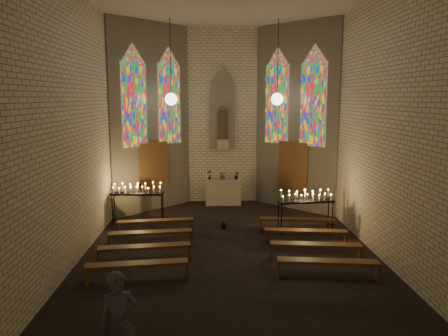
{
  "coord_description": "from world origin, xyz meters",
  "views": [
    {
      "loc": [
        -0.54,
        -11.69,
        4.26
      ],
      "look_at": [
        -0.09,
        1.66,
        2.09
      ],
      "focal_mm": 35.0,
      "sensor_mm": 36.0,
      "label": 1
    }
  ],
  "objects": [
    {
      "name": "pew_right_1",
      "position": [
        2.24,
        0.44,
        0.37
      ],
      "size": [
        2.39,
        0.61,
        0.46
      ],
      "rotation": [
        0.0,
        0.0,
        -0.12
      ],
      "color": "brown",
      "rests_on": "ground"
    },
    {
      "name": "votive_stand_right",
      "position": [
        2.49,
        1.6,
        1.12
      ],
      "size": [
        1.82,
        0.65,
        1.31
      ],
      "rotation": [
        0.0,
        0.0,
        0.13
      ],
      "color": "black",
      "rests_on": "ground"
    },
    {
      "name": "pew_right_3",
      "position": [
        2.24,
        -1.96,
        0.37
      ],
      "size": [
        2.39,
        0.61,
        0.46
      ],
      "rotation": [
        0.0,
        0.0,
        -0.12
      ],
      "color": "brown",
      "rests_on": "ground"
    },
    {
      "name": "aisle_flower_pot",
      "position": [
        -0.09,
        2.14,
        0.18
      ],
      "size": [
        0.23,
        0.23,
        0.36
      ],
      "primitive_type": "imported",
      "rotation": [
        0.0,
        0.0,
        0.17
      ],
      "color": "#4C723F",
      "rests_on": "ground"
    },
    {
      "name": "pew_left_3",
      "position": [
        -2.24,
        -1.96,
        0.37
      ],
      "size": [
        2.39,
        0.61,
        0.46
      ],
      "rotation": [
        0.0,
        0.0,
        0.12
      ],
      "color": "brown",
      "rests_on": "ground"
    },
    {
      "name": "visitor",
      "position": [
        -1.93,
        -5.47,
        0.83
      ],
      "size": [
        0.72,
        0.6,
        1.67
      ],
      "primitive_type": "imported",
      "rotation": [
        0.0,
        0.0,
        0.4
      ],
      "color": "#4A4C54",
      "rests_on": "ground"
    },
    {
      "name": "altar",
      "position": [
        0.0,
        5.45,
        0.5
      ],
      "size": [
        1.4,
        0.6,
        1.0
      ],
      "primitive_type": "cube",
      "color": "beige",
      "rests_on": "ground"
    },
    {
      "name": "pew_right_2",
      "position": [
        2.24,
        -0.76,
        0.37
      ],
      "size": [
        2.39,
        0.61,
        0.46
      ],
      "rotation": [
        0.0,
        0.0,
        -0.12
      ],
      "color": "brown",
      "rests_on": "ground"
    },
    {
      "name": "room",
      "position": [
        -0.0,
        3.37,
        3.72
      ],
      "size": [
        8.22,
        12.43,
        7.0
      ],
      "color": "#F3EBCB",
      "rests_on": "ground"
    },
    {
      "name": "floor",
      "position": [
        0.0,
        0.0,
        0.0
      ],
      "size": [
        12.0,
        12.0,
        0.0
      ],
      "primitive_type": "plane",
      "color": "black",
      "rests_on": "ground"
    },
    {
      "name": "pew_right_0",
      "position": [
        2.24,
        1.64,
        0.37
      ],
      "size": [
        2.39,
        0.61,
        0.46
      ],
      "rotation": [
        0.0,
        0.0,
        -0.12
      ],
      "color": "brown",
      "rests_on": "ground"
    },
    {
      "name": "pew_left_0",
      "position": [
        -2.24,
        1.64,
        0.37
      ],
      "size": [
        2.39,
        0.61,
        0.46
      ],
      "rotation": [
        0.0,
        0.0,
        0.12
      ],
      "color": "brown",
      "rests_on": "ground"
    },
    {
      "name": "pew_left_1",
      "position": [
        -2.24,
        0.44,
        0.37
      ],
      "size": [
        2.39,
        0.61,
        0.46
      ],
      "rotation": [
        0.0,
        0.0,
        0.12
      ],
      "color": "brown",
      "rests_on": "ground"
    },
    {
      "name": "votive_stand_left",
      "position": [
        -3.0,
        2.89,
        1.13
      ],
      "size": [
        1.8,
        0.47,
        1.31
      ],
      "rotation": [
        0.0,
        0.0,
        -0.03
      ],
      "color": "black",
      "rests_on": "ground"
    },
    {
      "name": "flower_vase_right",
      "position": [
        0.54,
        5.49,
        1.17
      ],
      "size": [
        0.21,
        0.18,
        0.34
      ],
      "primitive_type": "imported",
      "rotation": [
        0.0,
        0.0,
        -0.19
      ],
      "color": "#4C723F",
      "rests_on": "altar"
    },
    {
      "name": "pew_left_2",
      "position": [
        -2.24,
        -0.76,
        0.37
      ],
      "size": [
        2.39,
        0.61,
        0.46
      ],
      "rotation": [
        0.0,
        0.0,
        0.12
      ],
      "color": "brown",
      "rests_on": "ground"
    },
    {
      "name": "flower_vase_left",
      "position": [
        -0.55,
        5.5,
        1.19
      ],
      "size": [
        0.24,
        0.2,
        0.39
      ],
      "primitive_type": "imported",
      "rotation": [
        0.0,
        0.0,
        -0.37
      ],
      "color": "#4C723F",
      "rests_on": "altar"
    },
    {
      "name": "flower_vase_center",
      "position": [
        -0.02,
        5.49,
        1.18
      ],
      "size": [
        0.38,
        0.35,
        0.35
      ],
      "primitive_type": "imported",
      "rotation": [
        0.0,
        0.0,
        0.29
      ],
      "color": "#4C723F",
      "rests_on": "altar"
    }
  ]
}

